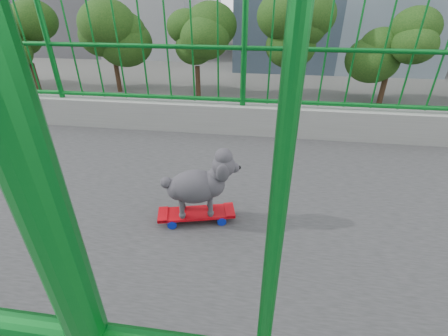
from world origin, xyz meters
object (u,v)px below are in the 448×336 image
poodle (199,184)px  car_1 (81,184)px  car_4 (102,111)px  car_6 (264,197)px  skateboard (197,214)px  car_2 (382,170)px

poodle → car_1: bearing=-154.0°
car_4 → car_6: bearing=-128.0°
skateboard → poodle: size_ratio=1.07×
car_1 → car_6: 8.44m
poodle → car_6: size_ratio=0.09×
poodle → car_2: poodle is taller
car_1 → car_4: bearing=-158.1°
poodle → car_6: (-9.31, 0.60, -6.54)m
car_2 → car_4: (-6.40, -18.03, 0.00)m
skateboard → car_1: (-9.31, -7.81, -6.40)m
car_1 → car_4: (-9.60, -3.87, 0.07)m
car_2 → car_4: bearing=70.5°
car_2 → car_4: car_4 is taller
car_4 → car_6: size_ratio=0.80×
poodle → car_6: poodle is taller
skateboard → poodle: poodle is taller
skateboard → car_6: bearing=162.1°
poodle → car_1: size_ratio=0.12×
poodle → car_1: (-9.31, -7.83, -6.63)m
car_1 → poodle: bearing=40.1°
car_1 → car_2: 14.52m
car_1 → car_2: (-3.20, 14.17, 0.06)m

